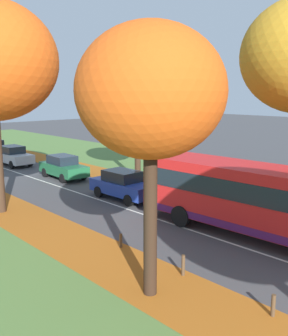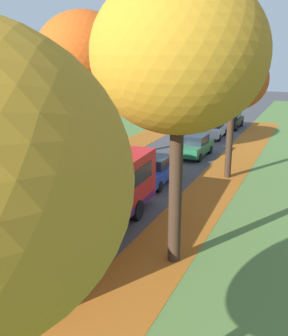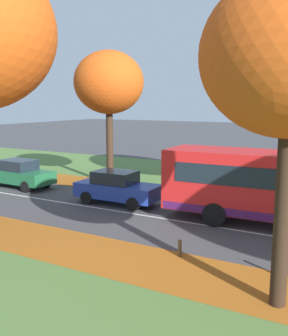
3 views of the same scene
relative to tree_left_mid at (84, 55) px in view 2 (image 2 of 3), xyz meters
The scene contains 13 objects.
grass_verge_left 8.77m from the tree_left_mid, 154.21° to the right, with size 12.00×90.00×0.01m, color #517538.
leaf_litter_left 10.94m from the tree_left_mid, 87.23° to the right, with size 2.80×60.00×0.00m, color #9E5619.
leaf_litter_right 14.54m from the tree_left_mid, 39.96° to the right, with size 2.80×60.00×0.00m, color #9E5619.
road_centre_line 9.17m from the tree_left_mid, 22.19° to the right, with size 0.12×80.00×0.01m, color silver.
tree_left_mid is the anchor object (origin of this frame).
tree_right_near 14.64m from the tree_left_mid, 45.32° to the right, with size 5.91×5.91×10.28m.
tree_right_mid 10.02m from the tree_left_mid, ahead, with size 4.11×4.11×7.95m.
bollard_sixth 10.63m from the tree_left_mid, 79.23° to the right, with size 0.12×0.12×0.56m, color #4C3823.
bus 13.54m from the tree_left_mid, 58.81° to the right, with size 2.95×10.49×2.98m.
car_blue_lead 9.31m from the tree_left_mid, 20.41° to the right, with size 1.86×4.24×1.62m.
car_green_following 10.45m from the tree_left_mid, 36.12° to the left, with size 1.91×4.26×1.62m.
car_silver_third_in_line 14.99m from the tree_left_mid, 62.82° to the left, with size 1.87×4.25×1.62m.
car_black_fourth_in_line 19.67m from the tree_left_mid, 68.96° to the left, with size 1.83×4.23×1.62m.
Camera 2 is at (9.74, -1.16, 7.75)m, focal length 42.00 mm.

